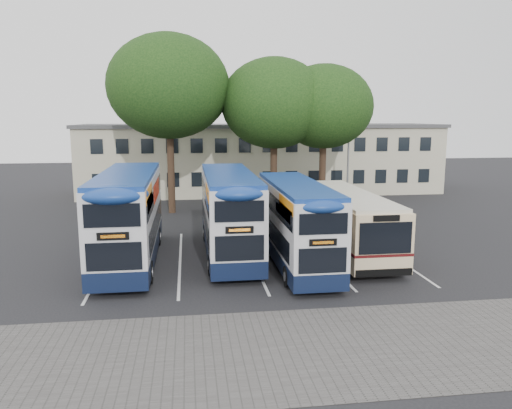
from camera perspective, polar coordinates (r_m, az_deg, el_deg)
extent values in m
plane|color=black|center=(20.98, 11.64, -9.30)|extent=(120.00, 120.00, 0.00)
cube|color=#595654|center=(15.99, 10.76, -15.58)|extent=(40.00, 6.00, 0.01)
cube|color=silver|center=(24.93, -16.79, -6.40)|extent=(0.12, 11.00, 0.01)
cube|color=silver|center=(24.61, -8.67, -6.29)|extent=(0.12, 11.00, 0.01)
cube|color=silver|center=(24.79, -0.51, -6.05)|extent=(0.12, 11.00, 0.01)
cube|color=silver|center=(25.46, 7.37, -5.71)|extent=(0.12, 11.00, 0.01)
cube|color=silver|center=(26.57, 14.70, -5.29)|extent=(0.12, 11.00, 0.01)
cube|color=beige|center=(46.29, 0.62, 5.22)|extent=(32.00, 8.00, 6.00)
cube|color=#4C4C4F|center=(46.14, 0.63, 8.99)|extent=(32.40, 8.40, 0.30)
cube|color=black|center=(42.48, 1.42, 3.02)|extent=(30.00, 0.06, 1.20)
cube|color=black|center=(42.23, 1.43, 6.79)|extent=(30.00, 0.06, 1.20)
cylinder|color=gray|center=(40.76, 10.53, 6.51)|extent=(0.14, 0.14, 9.00)
cube|color=gray|center=(40.75, 10.73, 12.84)|extent=(0.12, 0.80, 0.12)
cube|color=gray|center=(40.37, 10.91, 12.79)|extent=(0.25, 0.50, 0.12)
cylinder|color=black|center=(36.23, -9.70, 4.20)|extent=(0.50, 0.50, 6.58)
ellipsoid|color=black|center=(36.11, -9.97, 13.16)|extent=(8.55, 8.55, 7.27)
cylinder|color=black|center=(36.48, 2.03, 3.72)|extent=(0.50, 0.50, 5.75)
ellipsoid|color=black|center=(36.27, 2.08, 11.50)|extent=(7.60, 7.60, 6.46)
cylinder|color=black|center=(37.28, 7.59, 3.64)|extent=(0.50, 0.50, 5.58)
ellipsoid|color=black|center=(37.06, 7.77, 11.04)|extent=(7.13, 7.13, 6.06)
cube|color=#0E1833|center=(24.66, -14.16, -4.82)|extent=(2.45, 10.28, 0.78)
cube|color=silver|center=(24.25, -14.35, -0.45)|extent=(2.45, 10.28, 3.03)
cube|color=navy|center=(24.02, -14.51, 3.22)|extent=(2.40, 10.07, 0.29)
cube|color=black|center=(24.69, -14.19, -2.23)|extent=(2.49, 9.10, 0.98)
cube|color=black|center=(24.14, -14.42, 1.15)|extent=(2.49, 9.69, 0.88)
cube|color=orange|center=(20.61, -12.12, 1.28)|extent=(0.02, 3.13, 0.54)
cube|color=black|center=(19.25, -16.03, -3.51)|extent=(1.17, 0.06, 0.29)
cylinder|color=black|center=(27.72, -15.76, -3.68)|extent=(0.29, 0.98, 0.98)
cylinder|color=black|center=(27.49, -11.18, -3.60)|extent=(0.29, 0.98, 0.98)
cylinder|color=black|center=(21.66, -18.03, -7.62)|extent=(0.29, 0.98, 0.98)
cylinder|color=black|center=(21.37, -12.14, -7.58)|extent=(0.29, 0.98, 0.98)
cube|color=red|center=(25.23, -11.31, 1.64)|extent=(0.02, 3.92, 0.83)
cube|color=#0E1833|center=(25.17, -3.05, -4.28)|extent=(2.36, 9.92, 0.76)
cube|color=silver|center=(24.78, -3.09, -0.14)|extent=(2.36, 9.92, 2.93)
cube|color=navy|center=(24.56, -3.13, 3.33)|extent=(2.31, 9.72, 0.28)
cube|color=black|center=(25.21, -3.13, -1.83)|extent=(2.40, 8.78, 0.94)
cube|color=black|center=(24.67, -3.11, 1.37)|extent=(2.40, 9.35, 0.85)
cube|color=orange|center=(21.53, 0.76, 1.51)|extent=(0.02, 3.02, 0.52)
cube|color=black|center=(19.93, -1.89, -2.92)|extent=(1.13, 0.06, 0.28)
cylinder|color=black|center=(27.95, -5.73, -3.27)|extent=(0.28, 0.94, 0.94)
cylinder|color=black|center=(28.10, -1.37, -3.15)|extent=(0.28, 0.94, 0.94)
cylinder|color=black|center=(22.02, -5.12, -6.91)|extent=(0.28, 0.94, 0.94)
cylinder|color=black|center=(22.21, 0.43, -6.72)|extent=(0.28, 0.94, 0.94)
cube|color=#0E1833|center=(23.57, 4.57, -5.40)|extent=(2.20, 9.24, 0.70)
cube|color=silver|center=(23.17, 4.63, -1.30)|extent=(2.20, 9.24, 2.73)
cube|color=navy|center=(22.94, 4.68, 2.15)|extent=(2.16, 9.06, 0.26)
cube|color=black|center=(23.58, 4.47, -2.96)|extent=(2.24, 8.19, 0.88)
cube|color=black|center=(23.06, 4.65, 0.20)|extent=(2.24, 8.71, 0.79)
cube|color=orange|center=(20.37, 9.56, 0.17)|extent=(0.02, 2.82, 0.48)
cube|color=black|center=(18.79, 7.68, -4.32)|extent=(1.06, 0.06, 0.26)
cylinder|color=black|center=(25.99, 1.15, -4.31)|extent=(0.26, 0.88, 0.88)
cylinder|color=black|center=(26.36, 5.44, -4.15)|extent=(0.26, 0.88, 0.88)
cylinder|color=black|center=(20.58, 3.66, -8.21)|extent=(0.26, 0.88, 0.88)
cylinder|color=black|center=(21.05, 9.02, -7.89)|extent=(0.26, 0.88, 0.88)
cube|color=beige|center=(25.97, 10.28, -1.83)|extent=(2.55, 10.22, 2.61)
cube|color=beige|center=(25.73, 10.37, 1.12)|extent=(2.45, 9.81, 0.20)
cube|color=black|center=(26.37, 9.97, -0.68)|extent=(2.59, 8.17, 0.92)
cube|color=#4E0F11|center=(26.07, 10.25, -2.76)|extent=(2.58, 10.24, 0.12)
cube|color=black|center=(21.21, 14.59, -3.74)|extent=(2.25, 0.06, 1.33)
cylinder|color=black|center=(22.68, 10.12, -6.42)|extent=(0.31, 1.02, 1.02)
cylinder|color=black|center=(23.48, 15.52, -6.06)|extent=(0.31, 1.02, 1.02)
cylinder|color=black|center=(28.77, 6.14, -2.81)|extent=(0.31, 1.02, 1.02)
cylinder|color=black|center=(29.40, 10.51, -2.64)|extent=(0.31, 1.02, 1.02)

